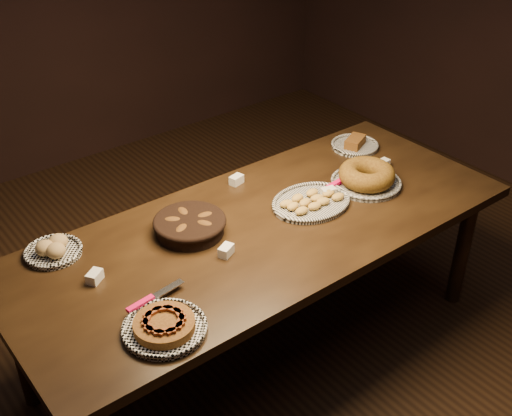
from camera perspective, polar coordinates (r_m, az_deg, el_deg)
ground at (r=3.42m, az=0.58°, el=-12.00°), size 5.00×5.00×0.00m
buffet_table at (r=2.99m, az=0.65°, el=-2.71°), size 2.40×1.00×0.75m
apple_tart_plate at (r=2.41m, az=-8.17°, el=-10.35°), size 0.35×0.36×0.06m
madeleine_platter at (r=3.09m, az=4.91°, el=0.54°), size 0.40×0.33×0.05m
bundt_cake_plate at (r=3.28m, az=9.79°, el=2.75°), size 0.39×0.36×0.11m
croissant_basket at (r=2.88m, az=-5.90°, el=-1.45°), size 0.35×0.35×0.08m
bread_roll_plate at (r=2.88m, az=-17.58°, el=-3.53°), size 0.25×0.25×0.08m
loaf_plate at (r=3.65m, az=8.78°, el=5.60°), size 0.27×0.27×0.06m
tent_cards at (r=3.02m, az=0.56°, el=-0.02°), size 1.71×0.52×0.04m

